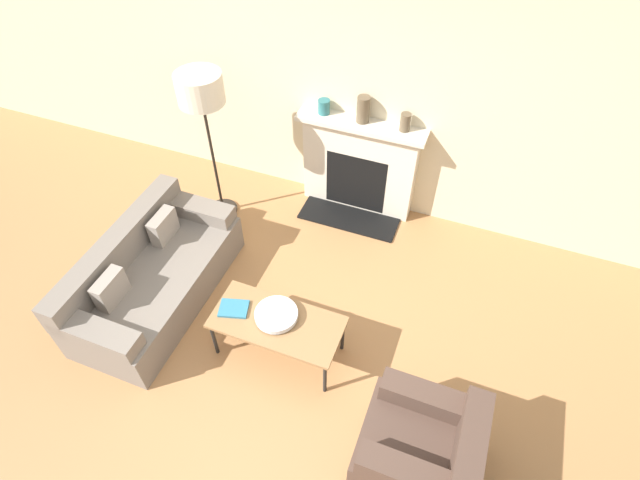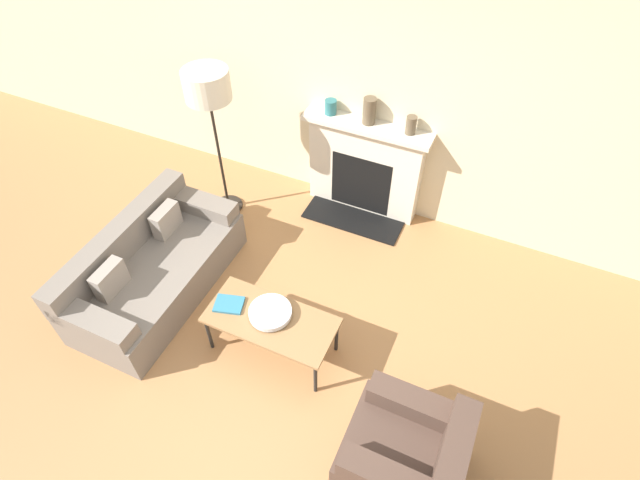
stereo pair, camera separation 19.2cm
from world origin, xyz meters
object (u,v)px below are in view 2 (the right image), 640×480
at_px(fireplace, 364,168).
at_px(couch, 153,269).
at_px(coffee_table, 271,321).
at_px(floor_lamp, 208,94).
at_px(armchair_near, 406,455).
at_px(book, 229,304).
at_px(mantel_vase_center_right, 411,125).
at_px(mantel_vase_left, 331,107).
at_px(bowl, 270,312).
at_px(mantel_vase_center_left, 369,111).

distance_m(fireplace, couch, 2.42).
height_order(couch, coffee_table, couch).
bearing_deg(floor_lamp, coffee_table, -46.58).
bearing_deg(armchair_near, book, -106.25).
relative_size(coffee_table, mantel_vase_center_right, 6.01).
relative_size(armchair_near, mantel_vase_left, 5.44).
relative_size(couch, bowl, 4.96).
height_order(mantel_vase_center_left, mantel_vase_center_right, mantel_vase_center_left).
xyz_separation_m(book, mantel_vase_center_right, (0.86, 2.13, 0.74)).
height_order(bowl, floor_lamp, floor_lamp).
xyz_separation_m(coffee_table, mantel_vase_center_right, (0.47, 2.11, 0.79)).
bearing_deg(floor_lamp, armchair_near, -35.82).
relative_size(fireplace, mantel_vase_left, 9.01).
bearing_deg(fireplace, mantel_vase_center_right, 1.93).
distance_m(armchair_near, bowl, 1.52).
xyz_separation_m(armchair_near, bowl, (-1.39, 0.57, 0.19)).
height_order(couch, mantel_vase_center_right, mantel_vase_center_right).
height_order(bowl, mantel_vase_center_left, mantel_vase_center_left).
bearing_deg(fireplace, floor_lamp, -154.97).
relative_size(bowl, mantel_vase_center_left, 1.33).
xyz_separation_m(book, floor_lamp, (-0.97, 1.46, 0.99)).
xyz_separation_m(couch, mantel_vase_center_left, (1.40, 1.97, 0.97)).
relative_size(couch, mantel_vase_center_left, 6.61).
relative_size(coffee_table, mantel_vase_center_left, 4.05).
relative_size(couch, floor_lamp, 1.07).
xyz_separation_m(mantel_vase_left, mantel_vase_center_left, (0.41, 0.00, 0.06)).
distance_m(fireplace, mantel_vase_center_right, 0.79).
relative_size(couch, mantel_vase_center_right, 9.81).
bearing_deg(floor_lamp, mantel_vase_left, 34.15).
relative_size(fireplace, couch, 0.75).
bearing_deg(fireplace, mantel_vase_center_left, 95.91).
bearing_deg(couch, mantel_vase_center_right, -43.00).
height_order(coffee_table, book, book).
relative_size(floor_lamp, mantel_vase_center_right, 9.21).
bearing_deg(floor_lamp, bowl, -46.26).
bearing_deg(fireplace, couch, -125.67).
xyz_separation_m(fireplace, mantel_vase_left, (-0.41, 0.01, 0.65)).
height_order(fireplace, book, fireplace).
height_order(couch, mantel_vase_left, mantel_vase_left).
height_order(book, mantel_vase_left, mantel_vase_left).
bearing_deg(mantel_vase_left, coffee_table, -79.74).
xyz_separation_m(mantel_vase_left, mantel_vase_center_right, (0.85, 0.00, 0.02)).
relative_size(fireplace, mantel_vase_center_left, 4.94).
relative_size(armchair_near, coffee_table, 0.74).
bearing_deg(coffee_table, mantel_vase_left, 100.26).
bearing_deg(mantel_vase_left, armchair_near, -56.40).
bearing_deg(fireplace, coffee_table, -90.88).
height_order(armchair_near, bowl, armchair_near).
height_order(book, mantel_vase_center_left, mantel_vase_center_left).
relative_size(fireplace, mantel_vase_center_right, 7.34).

